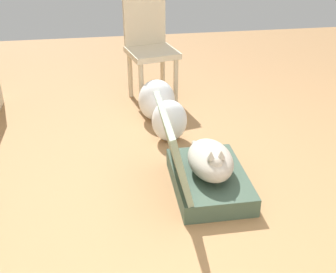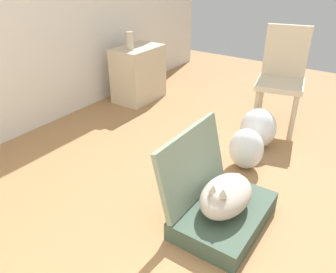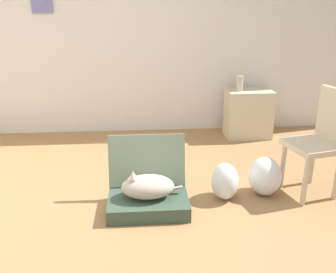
{
  "view_description": "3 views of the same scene",
  "coord_description": "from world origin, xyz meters",
  "px_view_note": "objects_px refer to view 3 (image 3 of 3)",
  "views": [
    {
      "loc": [
        -2.09,
        0.69,
        1.64
      ],
      "look_at": [
        0.26,
        0.32,
        0.32
      ],
      "focal_mm": 44.76,
      "sensor_mm": 36.0,
      "label": 1
    },
    {
      "loc": [
        -1.45,
        -0.56,
        1.51
      ],
      "look_at": [
        0.26,
        0.62,
        0.38
      ],
      "focal_mm": 35.83,
      "sensor_mm": 36.0,
      "label": 2
    },
    {
      "loc": [
        0.05,
        -2.63,
        1.63
      ],
      "look_at": [
        0.3,
        0.58,
        0.47
      ],
      "focal_mm": 38.91,
      "sensor_mm": 36.0,
      "label": 3
    }
  ],
  "objects_px": {
    "vase_tall": "(240,83)",
    "plastic_bag_clear": "(265,176)",
    "plastic_bag_white": "(225,181)",
    "cat": "(147,186)",
    "side_table": "(248,114)",
    "chair": "(320,139)",
    "suitcase_base": "(148,203)"
  },
  "relations": [
    {
      "from": "cat",
      "to": "vase_tall",
      "type": "height_order",
      "value": "vase_tall"
    },
    {
      "from": "plastic_bag_white",
      "to": "chair",
      "type": "relative_size",
      "value": 0.35
    },
    {
      "from": "vase_tall",
      "to": "plastic_bag_clear",
      "type": "bearing_deg",
      "value": -95.47
    },
    {
      "from": "side_table",
      "to": "chair",
      "type": "relative_size",
      "value": 0.64
    },
    {
      "from": "cat",
      "to": "vase_tall",
      "type": "bearing_deg",
      "value": 55.26
    },
    {
      "from": "cat",
      "to": "plastic_bag_white",
      "type": "bearing_deg",
      "value": 12.4
    },
    {
      "from": "plastic_bag_white",
      "to": "side_table",
      "type": "xyz_separation_m",
      "value": [
        0.67,
        1.63,
        0.14
      ]
    },
    {
      "from": "cat",
      "to": "plastic_bag_clear",
      "type": "xyz_separation_m",
      "value": [
        1.07,
        0.2,
        -0.04
      ]
    },
    {
      "from": "cat",
      "to": "plastic_bag_clear",
      "type": "relative_size",
      "value": 1.45
    },
    {
      "from": "cat",
      "to": "side_table",
      "type": "distance_m",
      "value": 2.24
    },
    {
      "from": "suitcase_base",
      "to": "cat",
      "type": "bearing_deg",
      "value": 177.16
    },
    {
      "from": "suitcase_base",
      "to": "side_table",
      "type": "height_order",
      "value": "side_table"
    },
    {
      "from": "cat",
      "to": "chair",
      "type": "xyz_separation_m",
      "value": [
        1.54,
        0.2,
        0.3
      ]
    },
    {
      "from": "suitcase_base",
      "to": "chair",
      "type": "relative_size",
      "value": 0.69
    },
    {
      "from": "cat",
      "to": "plastic_bag_white",
      "type": "height_order",
      "value": "cat"
    },
    {
      "from": "plastic_bag_white",
      "to": "vase_tall",
      "type": "distance_m",
      "value": 1.78
    },
    {
      "from": "side_table",
      "to": "plastic_bag_clear",
      "type": "bearing_deg",
      "value": -100.55
    },
    {
      "from": "plastic_bag_white",
      "to": "vase_tall",
      "type": "xyz_separation_m",
      "value": [
        0.53,
        1.61,
        0.55
      ]
    },
    {
      "from": "suitcase_base",
      "to": "chair",
      "type": "height_order",
      "value": "chair"
    },
    {
      "from": "side_table",
      "to": "plastic_bag_white",
      "type": "bearing_deg",
      "value": -112.48
    },
    {
      "from": "side_table",
      "to": "chair",
      "type": "bearing_deg",
      "value": -83.51
    },
    {
      "from": "suitcase_base",
      "to": "side_table",
      "type": "distance_m",
      "value": 2.25
    },
    {
      "from": "chair",
      "to": "cat",
      "type": "bearing_deg",
      "value": -95.49
    },
    {
      "from": "chair",
      "to": "plastic_bag_clear",
      "type": "bearing_deg",
      "value": -102.83
    },
    {
      "from": "plastic_bag_white",
      "to": "vase_tall",
      "type": "bearing_deg",
      "value": 71.81
    },
    {
      "from": "side_table",
      "to": "chair",
      "type": "xyz_separation_m",
      "value": [
        0.18,
        -1.58,
        0.22
      ]
    },
    {
      "from": "cat",
      "to": "plastic_bag_white",
      "type": "xyz_separation_m",
      "value": [
        0.69,
        0.15,
        -0.06
      ]
    },
    {
      "from": "side_table",
      "to": "vase_tall",
      "type": "height_order",
      "value": "vase_tall"
    },
    {
      "from": "side_table",
      "to": "chair",
      "type": "distance_m",
      "value": 1.6
    },
    {
      "from": "cat",
      "to": "suitcase_base",
      "type": "bearing_deg",
      "value": -2.84
    },
    {
      "from": "plastic_bag_clear",
      "to": "vase_tall",
      "type": "height_order",
      "value": "vase_tall"
    },
    {
      "from": "vase_tall",
      "to": "suitcase_base",
      "type": "bearing_deg",
      "value": -124.59
    }
  ]
}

